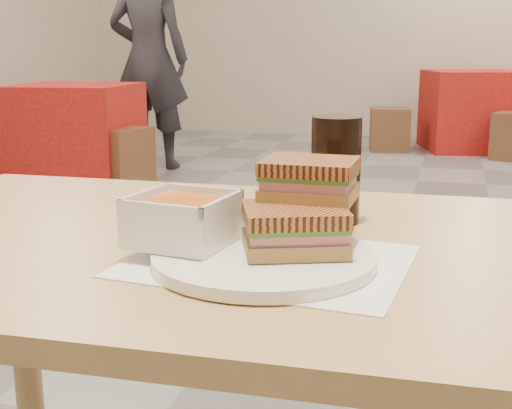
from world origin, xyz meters
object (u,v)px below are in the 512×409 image
(cola_glass, at_px, (336,170))
(bg_table_0, at_px, (76,134))
(plate, at_px, (264,258))
(bg_chair_0r, at_px, (117,158))
(soup_bowl, at_px, (183,221))
(bg_table_2, at_px, (472,111))
(bg_chair_2l, at_px, (389,129))
(panini_lower, at_px, (295,229))
(main_table, at_px, (247,319))
(patron_a, at_px, (149,59))

(cola_glass, distance_m, bg_table_0, 4.34)
(plate, height_order, bg_chair_0r, plate)
(soup_bowl, height_order, cola_glass, cola_glass)
(plate, height_order, soup_bowl, soup_bowl)
(bg_table_2, bearing_deg, bg_chair_2l, -159.45)
(bg_table_0, bearing_deg, cola_glass, -54.29)
(panini_lower, xyz_separation_m, bg_chair_0r, (-2.12, 3.61, -0.57))
(panini_lower, xyz_separation_m, bg_chair_2l, (-0.42, 6.04, -0.59))
(main_table, bearing_deg, bg_table_2, 86.00)
(soup_bowl, xyz_separation_m, bg_chair_2l, (-0.28, 6.04, -0.59))
(cola_glass, bearing_deg, bg_chair_2l, 94.20)
(plate, bearing_deg, patron_a, 116.28)
(bg_table_2, distance_m, bg_chair_0r, 3.68)
(bg_table_2, bearing_deg, patron_a, -144.85)
(bg_table_2, xyz_separation_m, bg_chair_2l, (-0.77, -0.29, -0.18))
(panini_lower, distance_m, bg_table_2, 6.35)
(main_table, distance_m, bg_table_0, 4.37)
(panini_lower, distance_m, bg_chair_2l, 6.08)
(bg_chair_0r, bearing_deg, bg_table_2, 47.71)
(bg_table_2, height_order, bg_chair_0r, bg_table_2)
(panini_lower, relative_size, bg_chair_2l, 0.34)
(main_table, xyz_separation_m, panini_lower, (0.09, -0.08, 0.16))
(panini_lower, height_order, cola_glass, cola_glass)
(main_table, relative_size, bg_table_0, 1.34)
(bg_chair_0r, bearing_deg, panini_lower, -59.55)
(cola_glass, bearing_deg, bg_table_0, 125.71)
(bg_table_0, bearing_deg, plate, -56.46)
(soup_bowl, bearing_deg, bg_chair_0r, 118.75)
(patron_a, bearing_deg, panini_lower, -63.30)
(soup_bowl, relative_size, bg_chair_2l, 0.30)
(bg_chair_2l, bearing_deg, plate, -86.38)
(panini_lower, height_order, bg_chair_0r, panini_lower)
(bg_table_0, xyz_separation_m, bg_chair_0r, (0.39, -0.11, -0.15))
(main_table, height_order, bg_table_0, main_table)
(cola_glass, bearing_deg, bg_table_2, 86.82)
(bg_table_0, distance_m, bg_chair_0r, 0.43)
(cola_glass, height_order, bg_chair_0r, cola_glass)
(cola_glass, bearing_deg, soup_bowl, -124.89)
(plate, relative_size, panini_lower, 1.82)
(main_table, bearing_deg, plate, -62.77)
(cola_glass, height_order, patron_a, patron_a)
(bg_table_2, height_order, patron_a, patron_a)
(bg_table_2, height_order, bg_chair_2l, bg_table_2)
(panini_lower, bearing_deg, bg_chair_0r, 120.45)
(panini_lower, xyz_separation_m, bg_table_0, (-2.51, 3.72, -0.43))
(plate, distance_m, bg_table_0, 4.49)
(cola_glass, bearing_deg, plate, -101.32)
(cola_glass, relative_size, patron_a, 0.09)
(bg_table_0, distance_m, bg_chair_2l, 3.13)
(plate, xyz_separation_m, patron_a, (-2.22, 4.50, 0.15))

